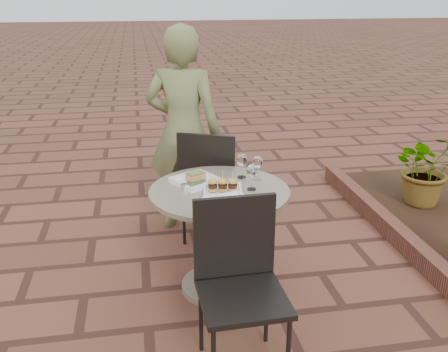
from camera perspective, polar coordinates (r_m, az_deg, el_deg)
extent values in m
plane|color=brown|center=(3.56, -1.94, -12.27)|extent=(60.00, 60.00, 0.00)
cylinder|color=gray|center=(3.51, -0.49, -12.33)|extent=(0.52, 0.52, 0.04)
cylinder|color=gray|center=(3.34, -0.51, -7.58)|extent=(0.08, 0.08, 0.70)
cylinder|color=tan|center=(3.19, -0.53, -1.80)|extent=(0.90, 0.90, 0.03)
cube|color=black|center=(4.00, -1.30, -1.09)|extent=(0.58, 0.58, 0.03)
cube|color=black|center=(3.73, -2.07, 1.36)|extent=(0.42, 0.20, 0.46)
cylinder|color=black|center=(4.22, 1.86, -3.27)|extent=(0.02, 0.02, 0.44)
cylinder|color=black|center=(4.30, -3.12, -2.81)|extent=(0.02, 0.02, 0.44)
cylinder|color=black|center=(3.88, 0.78, -5.49)|extent=(0.02, 0.02, 0.44)
cylinder|color=black|center=(3.97, -4.61, -4.94)|extent=(0.02, 0.02, 0.44)
cube|color=black|center=(2.63, 2.16, -13.74)|extent=(0.45, 0.45, 0.03)
cube|color=black|center=(2.66, 1.20, -6.91)|extent=(0.44, 0.04, 0.46)
cylinder|color=black|center=(2.88, -2.66, -15.85)|extent=(0.02, 0.02, 0.44)
cylinder|color=black|center=(2.95, 4.89, -14.91)|extent=(0.02, 0.02, 0.44)
imported|color=#63693A|center=(4.05, -4.67, 5.08)|extent=(0.72, 0.60, 1.69)
cube|color=white|center=(3.29, -3.23, -0.68)|extent=(0.36, 0.36, 0.01)
cube|color=#E88551|center=(3.28, -3.24, -0.07)|extent=(0.14, 0.12, 0.04)
cube|color=#58682E|center=(3.27, -3.25, 0.32)|extent=(0.13, 0.12, 0.01)
cube|color=white|center=(3.12, -0.15, -1.91)|extent=(0.27, 0.27, 0.01)
cube|color=white|center=(2.95, 0.66, -3.26)|extent=(0.31, 0.31, 0.01)
ellipsoid|color=#D75872|center=(2.89, 0.10, -3.52)|extent=(0.05, 0.04, 0.02)
cylinder|color=white|center=(3.19, 3.17, -1.50)|extent=(0.06, 0.06, 0.00)
cylinder|color=white|center=(3.17, 3.18, -0.84)|extent=(0.01, 0.01, 0.07)
ellipsoid|color=white|center=(3.14, 3.21, 0.54)|extent=(0.07, 0.07, 0.09)
cylinder|color=white|center=(3.15, 3.21, 0.45)|extent=(0.06, 0.06, 0.04)
cylinder|color=white|center=(3.39, 2.03, -0.11)|extent=(0.06, 0.06, 0.00)
cylinder|color=white|center=(3.37, 2.04, 0.52)|extent=(0.01, 0.01, 0.08)
ellipsoid|color=white|center=(3.35, 2.05, 1.85)|extent=(0.07, 0.07, 0.09)
cylinder|color=white|center=(3.36, 3.80, -0.35)|extent=(0.06, 0.06, 0.00)
cylinder|color=white|center=(3.34, 3.81, 0.27)|extent=(0.01, 0.01, 0.07)
ellipsoid|color=white|center=(3.31, 3.85, 1.59)|extent=(0.07, 0.07, 0.09)
cylinder|color=silver|center=(3.18, -4.51, -1.26)|extent=(0.05, 0.05, 0.04)
cube|color=brown|center=(4.25, 19.46, -6.53)|extent=(0.12, 3.00, 0.15)
imported|color=#33662D|center=(4.89, 22.24, 0.85)|extent=(0.71, 0.64, 0.69)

